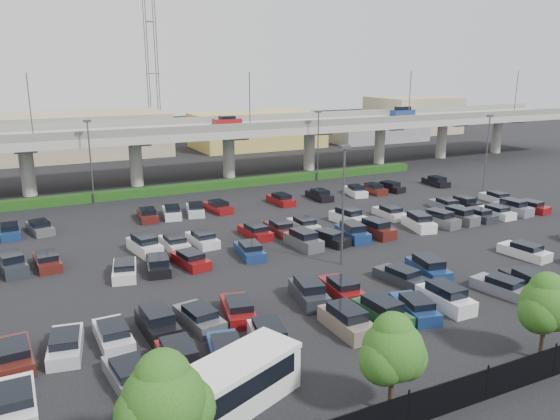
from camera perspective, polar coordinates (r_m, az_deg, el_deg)
name	(u,v)px	position (r m, az deg, el deg)	size (l,w,h in m)	color
ground	(298,239)	(53.96, 1.88, -3.03)	(280.00, 280.00, 0.00)	black
overpass	(195,134)	(81.55, -8.87, 7.90)	(150.00, 13.00, 15.80)	#9A9992
hedge	(213,185)	(76.07, -6.97, 2.57)	(66.00, 1.60, 1.10)	#193D11
fence	(541,366)	(33.54, 25.59, -14.51)	(70.00, 0.10, 2.00)	black
tree_row	(533,308)	(33.77, 24.94, -9.28)	(65.07, 3.66, 5.94)	#332316
shuttle_bus	(229,385)	(28.11, -5.36, -17.78)	(8.44, 5.64, 2.57)	silver
parked_cars	(317,248)	(49.32, 3.87, -4.03)	(63.12, 41.62, 1.67)	#4D1A14
light_poles	(251,177)	(52.42, -3.09, 3.48)	(66.90, 48.38, 10.30)	#49494D
distant_buildings	(210,131)	(113.93, -7.27, 8.24)	(138.00, 24.00, 9.00)	gray
comm_tower	(152,71)	(122.63, -13.19, 14.00)	(2.40, 2.40, 30.00)	#49494D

